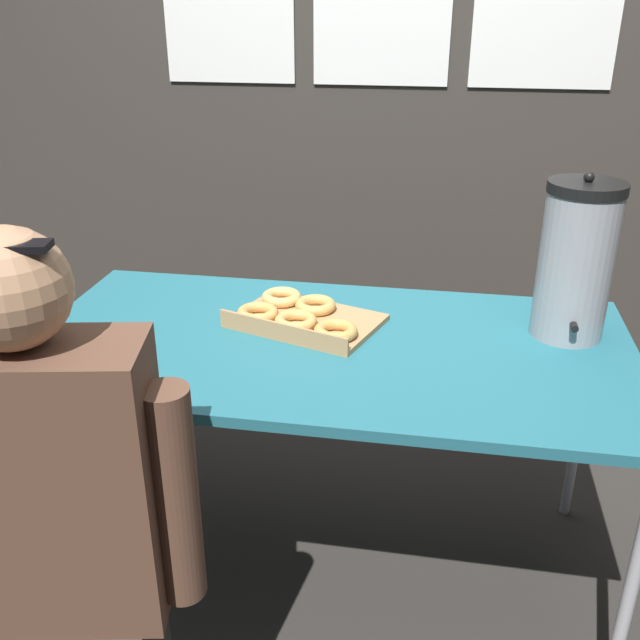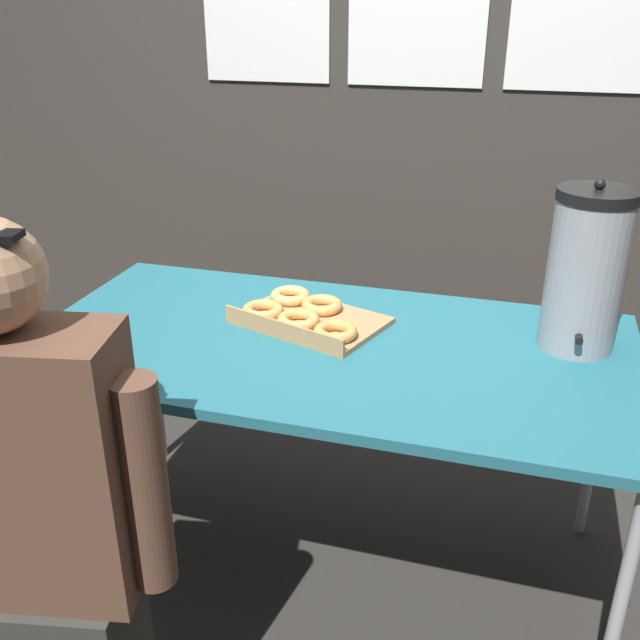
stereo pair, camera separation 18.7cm
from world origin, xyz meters
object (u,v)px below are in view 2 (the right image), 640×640
Objects in this scene: donut_box at (305,316)px; cell_phone at (70,352)px; person_seated at (37,527)px; coffee_urn at (586,271)px.

donut_box reaches higher than cell_phone.
donut_box is at bearing -123.70° from person_seated.
donut_box is 0.36× the size of person_seated.
coffee_urn is (0.72, 0.06, 0.19)m from donut_box.
coffee_urn is at bearing 3.69° from cell_phone.
cell_phone is 0.51m from person_seated.
person_seated is at bearing -141.00° from coffee_urn.
person_seated reaches higher than cell_phone.
cell_phone is at bearing -77.32° from person_seated.
coffee_urn reaches higher than cell_phone.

